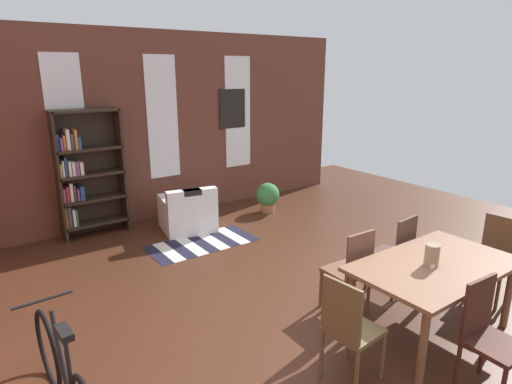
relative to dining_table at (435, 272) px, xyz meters
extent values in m
plane|color=#472617|center=(-0.60, 0.65, -0.66)|extent=(10.99, 10.99, 0.00)
cube|color=brown|center=(-0.60, 4.93, 0.92)|extent=(7.57, 0.12, 3.17)
cube|color=white|center=(-2.14, 4.86, 1.08)|extent=(0.55, 0.02, 2.06)
cube|color=white|center=(-0.60, 4.86, 1.08)|extent=(0.55, 0.02, 2.06)
cube|color=white|center=(0.93, 4.86, 1.08)|extent=(0.55, 0.02, 2.06)
cube|color=brown|center=(0.00, 0.00, 0.07)|extent=(1.64, 0.98, 0.04)
cylinder|color=brown|center=(-0.72, -0.39, -0.31)|extent=(0.07, 0.07, 0.71)
cylinder|color=brown|center=(0.72, -0.39, -0.31)|extent=(0.07, 0.07, 0.71)
cylinder|color=brown|center=(-0.72, 0.39, -0.31)|extent=(0.07, 0.07, 0.71)
cylinder|color=brown|center=(0.72, 0.39, -0.31)|extent=(0.07, 0.07, 0.71)
cylinder|color=#998466|center=(-0.09, 0.00, 0.19)|extent=(0.14, 0.14, 0.21)
cylinder|color=silver|center=(-0.13, -0.04, 0.11)|extent=(0.04, 0.04, 0.04)
cube|color=brown|center=(-1.12, 0.00, -0.21)|extent=(0.43, 0.43, 0.04)
cube|color=brown|center=(-1.30, -0.02, 0.04)|extent=(0.06, 0.38, 0.50)
cylinder|color=brown|center=(-0.93, -0.16, -0.45)|extent=(0.04, 0.04, 0.43)
cylinder|color=brown|center=(-0.96, 0.20, -0.45)|extent=(0.04, 0.04, 0.43)
cylinder|color=brown|center=(-1.28, -0.20, -0.45)|extent=(0.04, 0.04, 0.43)
cylinder|color=brown|center=(-1.32, 0.16, -0.45)|extent=(0.04, 0.04, 0.43)
cube|color=#4B3129|center=(0.37, 0.79, -0.21)|extent=(0.44, 0.44, 0.04)
cube|color=#4B3129|center=(0.39, 0.61, 0.04)|extent=(0.38, 0.07, 0.50)
cylinder|color=#4B3129|center=(0.53, 0.99, -0.45)|extent=(0.04, 0.04, 0.43)
cylinder|color=#4B3129|center=(0.17, 0.95, -0.45)|extent=(0.04, 0.04, 0.43)
cylinder|color=#4B3129|center=(0.57, 0.63, -0.45)|extent=(0.04, 0.04, 0.43)
cylinder|color=#4B3129|center=(0.21, 0.60, -0.45)|extent=(0.04, 0.04, 0.43)
cube|color=brown|center=(-0.37, 0.79, -0.21)|extent=(0.41, 0.41, 0.04)
cube|color=brown|center=(-0.37, 0.61, 0.04)|extent=(0.38, 0.04, 0.50)
cylinder|color=brown|center=(-0.18, 0.97, -0.45)|extent=(0.04, 0.04, 0.43)
cylinder|color=brown|center=(-0.54, 0.98, -0.45)|extent=(0.04, 0.04, 0.43)
cylinder|color=brown|center=(-0.19, 0.61, -0.45)|extent=(0.04, 0.04, 0.43)
cylinder|color=brown|center=(-0.55, 0.62, -0.45)|extent=(0.04, 0.04, 0.43)
cube|color=brown|center=(1.12, 0.00, -0.21)|extent=(0.43, 0.43, 0.04)
cube|color=brown|center=(1.30, 0.01, 0.04)|extent=(0.06, 0.38, 0.50)
cylinder|color=brown|center=(0.93, 0.16, -0.45)|extent=(0.04, 0.04, 0.43)
cylinder|color=brown|center=(0.96, -0.19, -0.45)|extent=(0.04, 0.04, 0.43)
cylinder|color=brown|center=(1.29, 0.19, -0.45)|extent=(0.04, 0.04, 0.43)
cylinder|color=brown|center=(1.31, -0.16, -0.45)|extent=(0.04, 0.04, 0.43)
cube|color=#3E1E17|center=(-0.37, -0.79, -0.21)|extent=(0.42, 0.42, 0.04)
cube|color=#3E1E17|center=(-0.36, -0.61, 0.04)|extent=(0.38, 0.05, 0.50)
cylinder|color=#3E1E17|center=(-0.54, -0.60, -0.45)|extent=(0.04, 0.04, 0.43)
cylinder|color=#3E1E17|center=(-0.18, -0.62, -0.45)|extent=(0.04, 0.04, 0.43)
cube|color=#2D2319|center=(-2.40, 4.66, 0.32)|extent=(0.04, 0.33, 1.97)
cube|color=#2D2319|center=(-1.44, 4.66, 0.32)|extent=(0.04, 0.33, 1.97)
cube|color=#2D2319|center=(-1.92, 4.82, 0.32)|extent=(1.00, 0.01, 1.97)
cube|color=#2D2319|center=(-1.92, 4.66, -0.46)|extent=(0.96, 0.33, 0.04)
cube|color=orange|center=(-2.36, 4.66, -0.28)|extent=(0.03, 0.23, 0.32)
cube|color=#4C4C51|center=(-2.31, 4.66, -0.28)|extent=(0.04, 0.21, 0.32)
cube|color=white|center=(-2.25, 4.66, -0.31)|extent=(0.04, 0.22, 0.27)
cube|color=#33724C|center=(-2.21, 4.66, -0.31)|extent=(0.03, 0.22, 0.26)
cube|color=#2D2319|center=(-1.92, 4.66, -0.07)|extent=(0.96, 0.33, 0.04)
cube|color=#8C4C8C|center=(-2.36, 4.66, 0.06)|extent=(0.04, 0.21, 0.22)
cube|color=#B22D28|center=(-2.30, 4.66, 0.07)|extent=(0.04, 0.21, 0.24)
cube|color=white|center=(-2.24, 4.66, 0.09)|extent=(0.05, 0.17, 0.28)
cube|color=#4C4C51|center=(-2.20, 4.66, 0.07)|extent=(0.03, 0.18, 0.24)
cube|color=#8C4C8C|center=(-2.15, 4.66, 0.04)|extent=(0.04, 0.21, 0.18)
cube|color=#284C8C|center=(-2.11, 4.66, 0.06)|extent=(0.04, 0.28, 0.22)
cube|color=#284C8C|center=(-2.07, 4.66, 0.06)|extent=(0.03, 0.17, 0.21)
cube|color=#2D2319|center=(-1.92, 4.66, 0.32)|extent=(0.96, 0.33, 0.04)
cube|color=gold|center=(-2.36, 4.66, 0.45)|extent=(0.03, 0.25, 0.20)
cube|color=white|center=(-2.32, 4.66, 0.47)|extent=(0.03, 0.19, 0.24)
cube|color=#284C8C|center=(-2.28, 4.66, 0.49)|extent=(0.03, 0.20, 0.29)
cube|color=white|center=(-2.23, 4.66, 0.46)|extent=(0.04, 0.21, 0.22)
cube|color=white|center=(-2.18, 4.66, 0.45)|extent=(0.04, 0.21, 0.21)
cube|color=#8C4C8C|center=(-2.13, 4.66, 0.45)|extent=(0.05, 0.22, 0.21)
cube|color=white|center=(-2.07, 4.66, 0.44)|extent=(0.05, 0.23, 0.20)
cube|color=#2D2319|center=(-1.92, 4.66, 0.72)|extent=(0.96, 0.33, 0.04)
cube|color=#284C8C|center=(-2.36, 4.66, 0.86)|extent=(0.04, 0.20, 0.24)
cube|color=#8C4C8C|center=(-2.31, 4.66, 0.83)|extent=(0.03, 0.26, 0.19)
cube|color=orange|center=(-2.26, 4.66, 0.84)|extent=(0.04, 0.19, 0.21)
cube|color=white|center=(-2.21, 4.66, 0.89)|extent=(0.05, 0.24, 0.30)
cube|color=#4C4C51|center=(-2.15, 4.66, 0.85)|extent=(0.04, 0.22, 0.23)
cube|color=orange|center=(-2.10, 4.66, 0.88)|extent=(0.04, 0.27, 0.29)
cube|color=#284C8C|center=(-2.06, 4.66, 0.83)|extent=(0.04, 0.27, 0.18)
cube|color=#2D2319|center=(-1.92, 4.66, 1.29)|extent=(0.96, 0.33, 0.04)
cube|color=white|center=(-0.63, 4.02, -0.46)|extent=(0.93, 0.93, 0.40)
cube|color=white|center=(-0.69, 3.71, -0.09)|extent=(0.82, 0.31, 0.35)
cube|color=white|center=(-0.30, 3.96, -0.19)|extent=(0.25, 0.73, 0.15)
cube|color=white|center=(-0.97, 4.09, -0.19)|extent=(0.25, 0.73, 0.15)
cube|color=black|center=(-0.69, 3.71, 0.05)|extent=(0.31, 0.22, 0.08)
torus|color=black|center=(-3.22, 1.41, -0.34)|extent=(0.08, 0.68, 0.67)
cylinder|color=black|center=(-3.19, 0.91, -0.24)|extent=(0.05, 0.32, 0.87)
cylinder|color=black|center=(-3.18, 0.73, -0.06)|extent=(0.04, 0.04, 0.45)
cube|color=black|center=(-3.18, 0.73, 0.18)|extent=(0.09, 0.20, 0.05)
cylinder|color=black|center=(-3.21, 1.31, 0.16)|extent=(0.44, 0.05, 0.02)
cylinder|color=#9E6042|center=(0.97, 3.96, -0.58)|extent=(0.25, 0.25, 0.16)
sphere|color=#387F42|center=(0.97, 3.96, -0.33)|extent=(0.43, 0.43, 0.43)
cube|color=#1E1E33|center=(-1.47, 3.33, -0.66)|extent=(0.18, 0.79, 0.01)
cube|color=white|center=(-1.29, 3.33, -0.66)|extent=(0.18, 0.79, 0.01)
cube|color=#1E1E33|center=(-1.11, 3.33, -0.66)|extent=(0.18, 0.79, 0.01)
cube|color=white|center=(-0.93, 3.33, -0.66)|extent=(0.18, 0.79, 0.01)
cube|color=#1E1E33|center=(-0.75, 3.33, -0.66)|extent=(0.18, 0.79, 0.01)
cube|color=white|center=(-0.57, 3.33, -0.66)|extent=(0.18, 0.79, 0.01)
cube|color=#1E1E33|center=(-0.39, 3.33, -0.66)|extent=(0.18, 0.79, 0.01)
cube|color=white|center=(-0.21, 3.33, -0.66)|extent=(0.18, 0.79, 0.01)
cube|color=#1E1E33|center=(-0.03, 3.33, -0.66)|extent=(0.18, 0.79, 0.01)
cube|color=black|center=(0.80, 4.86, 1.16)|extent=(0.56, 0.03, 0.72)
camera|label=1|loc=(-3.59, -2.06, 1.87)|focal=30.15mm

